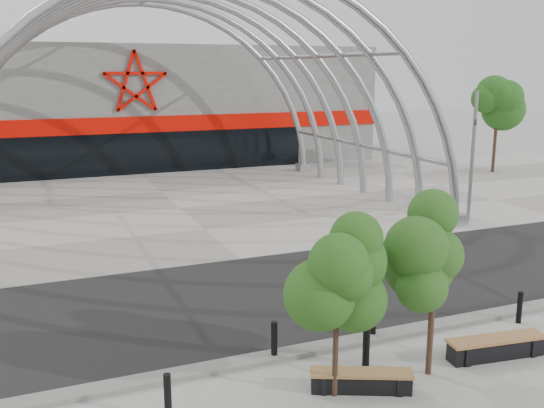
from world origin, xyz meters
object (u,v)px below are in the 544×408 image
signal_pole (473,154)px  bollard_2 (366,347)px  street_tree_1 (435,252)px  bench_1 (496,348)px  bench_0 (361,381)px  street_tree_0 (337,274)px

signal_pole → bollard_2: (-11.10, -9.91, -2.42)m
street_tree_1 → bench_1: street_tree_1 is taller
signal_pole → bench_0: bearing=-137.5°
bollard_2 → bench_1: bearing=-13.2°
bollard_2 → bench_0: bearing=-126.5°
street_tree_1 → bollard_2: street_tree_1 is taller
signal_pole → bench_0: 16.11m
signal_pole → street_tree_1: signal_pole is taller
street_tree_1 → bollard_2: bearing=146.9°
street_tree_0 → bench_0: street_tree_0 is taller
signal_pole → street_tree_1: bearing=-133.1°
bench_0 → bench_1: size_ratio=0.87×
bench_1 → bollard_2: 3.10m
street_tree_0 → bench_0: (0.57, -0.06, -2.37)m
signal_pole → street_tree_0: signal_pole is taller
street_tree_1 → street_tree_0: bearing=-179.4°
street_tree_0 → bollard_2: bearing=32.7°
signal_pole → bench_0: (-11.70, -10.73, -2.70)m
street_tree_0 → bench_0: size_ratio=1.72×
street_tree_0 → street_tree_1: street_tree_1 is taller
bench_0 → bench_1: bench_1 is taller
signal_pole → street_tree_1: 14.59m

